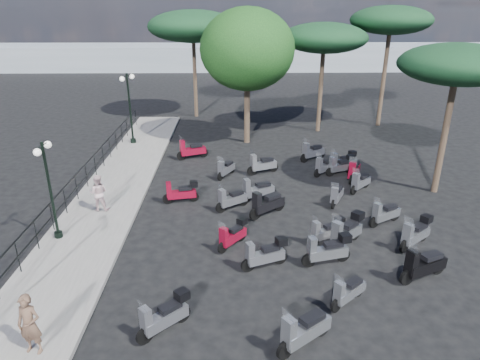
{
  "coord_description": "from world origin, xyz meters",
  "views": [
    {
      "loc": [
        -1.04,
        -13.57,
        8.05
      ],
      "look_at": [
        -0.74,
        2.97,
        1.2
      ],
      "focal_mm": 32.0,
      "sensor_mm": 36.0,
      "label": 1
    }
  ],
  "objects_px": {
    "scooter_16": "(257,191)",
    "scooter_20": "(327,231)",
    "scooter_11": "(262,165)",
    "scooter_4": "(226,169)",
    "scooter_1": "(164,316)",
    "scooter_29": "(354,171)",
    "scooter_7": "(304,331)",
    "scooter_28": "(360,182)",
    "scooter_13": "(348,292)",
    "scooter_5": "(191,150)",
    "scooter_10": "(267,204)",
    "broadleaf_tree": "(247,50)",
    "scooter_21": "(337,195)",
    "pine_3": "(458,65)",
    "scooter_15": "(346,232)",
    "scooter_14": "(327,250)",
    "pine_2": "(193,26)",
    "scooter_2": "(233,235)",
    "scooter_9": "(231,199)",
    "scooter_27": "(385,214)",
    "scooter_8": "(265,254)",
    "scooter_17": "(312,152)",
    "scooter_26": "(416,233)",
    "woman": "(30,324)",
    "lamp_post_2": "(130,104)",
    "scooter_3": "(181,192)",
    "pedestrian_far": "(98,193)",
    "lamp_post_1": "(49,185)",
    "scooter_22": "(325,166)",
    "scooter_30": "(340,166)",
    "scooter_25": "(423,265)",
    "pine_0": "(324,38)"
  },
  "relations": [
    {
      "from": "scooter_5",
      "to": "scooter_14",
      "type": "distance_m",
      "value": 11.83
    },
    {
      "from": "scooter_3",
      "to": "scooter_20",
      "type": "xyz_separation_m",
      "value": [
        5.63,
        -3.47,
        -0.03
      ]
    },
    {
      "from": "woman",
      "to": "scooter_4",
      "type": "relative_size",
      "value": 1.17
    },
    {
      "from": "lamp_post_2",
      "to": "scooter_8",
      "type": "relative_size",
      "value": 2.68
    },
    {
      "from": "pine_2",
      "to": "scooter_2",
      "type": "bearing_deg",
      "value": -81.83
    },
    {
      "from": "lamp_post_2",
      "to": "scooter_27",
      "type": "bearing_deg",
      "value": -17.73
    },
    {
      "from": "broadleaf_tree",
      "to": "scooter_10",
      "type": "bearing_deg",
      "value": -87.29
    },
    {
      "from": "scooter_22",
      "to": "broadleaf_tree",
      "type": "bearing_deg",
      "value": -4.52
    },
    {
      "from": "pedestrian_far",
      "to": "scooter_4",
      "type": "height_order",
      "value": "pedestrian_far"
    },
    {
      "from": "scooter_2",
      "to": "scooter_10",
      "type": "distance_m",
      "value": 2.76
    },
    {
      "from": "pedestrian_far",
      "to": "scooter_9",
      "type": "relative_size",
      "value": 1.11
    },
    {
      "from": "scooter_16",
      "to": "scooter_20",
      "type": "bearing_deg",
      "value": -169.43
    },
    {
      "from": "scooter_22",
      "to": "scooter_14",
      "type": "bearing_deg",
      "value": 130.57
    },
    {
      "from": "scooter_10",
      "to": "scooter_25",
      "type": "relative_size",
      "value": 0.88
    },
    {
      "from": "scooter_3",
      "to": "scooter_11",
      "type": "bearing_deg",
      "value": -59.66
    },
    {
      "from": "woman",
      "to": "scooter_30",
      "type": "bearing_deg",
      "value": 58.65
    },
    {
      "from": "scooter_21",
      "to": "broadleaf_tree",
      "type": "bearing_deg",
      "value": -40.85
    },
    {
      "from": "scooter_26",
      "to": "pine_2",
      "type": "xyz_separation_m",
      "value": [
        -9.24,
        19.28,
        6.02
      ]
    },
    {
      "from": "scooter_13",
      "to": "scooter_28",
      "type": "bearing_deg",
      "value": -57.67
    },
    {
      "from": "scooter_2",
      "to": "scooter_22",
      "type": "xyz_separation_m",
      "value": [
        4.67,
        6.84,
        -0.01
      ]
    },
    {
      "from": "lamp_post_2",
      "to": "scooter_17",
      "type": "height_order",
      "value": "lamp_post_2"
    },
    {
      "from": "scooter_9",
      "to": "scooter_27",
      "type": "distance_m",
      "value": 6.16
    },
    {
      "from": "pine_2",
      "to": "scooter_9",
      "type": "bearing_deg",
      "value": -80.5
    },
    {
      "from": "scooter_9",
      "to": "scooter_5",
      "type": "bearing_deg",
      "value": -15.2
    },
    {
      "from": "scooter_1",
      "to": "scooter_11",
      "type": "height_order",
      "value": "scooter_11"
    },
    {
      "from": "broadleaf_tree",
      "to": "pine_3",
      "type": "xyz_separation_m",
      "value": [
        8.42,
        -7.75,
        0.13
      ]
    },
    {
      "from": "scooter_13",
      "to": "scooter_15",
      "type": "xyz_separation_m",
      "value": [
        0.74,
        3.22,
        0.14
      ]
    },
    {
      "from": "scooter_11",
      "to": "scooter_4",
      "type": "bearing_deg",
      "value": 79.71
    },
    {
      "from": "scooter_5",
      "to": "scooter_10",
      "type": "relative_size",
      "value": 1.1
    },
    {
      "from": "scooter_21",
      "to": "pine_3",
      "type": "distance_m",
      "value": 7.29
    },
    {
      "from": "scooter_1",
      "to": "scooter_29",
      "type": "height_order",
      "value": "scooter_29"
    },
    {
      "from": "scooter_29",
      "to": "scooter_15",
      "type": "bearing_deg",
      "value": 98.51
    },
    {
      "from": "scooter_27",
      "to": "scooter_29",
      "type": "relative_size",
      "value": 0.9
    },
    {
      "from": "scooter_7",
      "to": "scooter_28",
      "type": "xyz_separation_m",
      "value": [
        4.12,
        9.64,
        -0.06
      ]
    },
    {
      "from": "scooter_17",
      "to": "scooter_20",
      "type": "height_order",
      "value": "scooter_17"
    },
    {
      "from": "scooter_16",
      "to": "scooter_17",
      "type": "relative_size",
      "value": 1.1
    },
    {
      "from": "scooter_14",
      "to": "scooter_11",
      "type": "bearing_deg",
      "value": -3.06
    },
    {
      "from": "scooter_2",
      "to": "scooter_21",
      "type": "distance_m",
      "value": 5.63
    },
    {
      "from": "scooter_16",
      "to": "pine_0",
      "type": "distance_m",
      "value": 13.29
    },
    {
      "from": "scooter_10",
      "to": "scooter_16",
      "type": "xyz_separation_m",
      "value": [
        -0.3,
        1.42,
        -0.03
      ]
    },
    {
      "from": "scooter_11",
      "to": "scooter_17",
      "type": "height_order",
      "value": "scooter_17"
    },
    {
      "from": "scooter_5",
      "to": "scooter_7",
      "type": "xyz_separation_m",
      "value": [
        4.03,
        -14.25,
        0.01
      ]
    },
    {
      "from": "scooter_15",
      "to": "scooter_28",
      "type": "xyz_separation_m",
      "value": [
        1.85,
        4.77,
        -0.11
      ]
    },
    {
      "from": "scooter_26",
      "to": "broadleaf_tree",
      "type": "height_order",
      "value": "broadleaf_tree"
    },
    {
      "from": "scooter_8",
      "to": "scooter_17",
      "type": "bearing_deg",
      "value": -39.68
    },
    {
      "from": "lamp_post_1",
      "to": "scooter_5",
      "type": "relative_size",
      "value": 2.13
    },
    {
      "from": "scooter_5",
      "to": "pine_3",
      "type": "relative_size",
      "value": 0.26
    },
    {
      "from": "scooter_29",
      "to": "scooter_21",
      "type": "bearing_deg",
      "value": 87.43
    },
    {
      "from": "scooter_27",
      "to": "pedestrian_far",
      "type": "bearing_deg",
      "value": 54.48
    },
    {
      "from": "scooter_21",
      "to": "scooter_26",
      "type": "height_order",
      "value": "scooter_26"
    }
  ]
}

